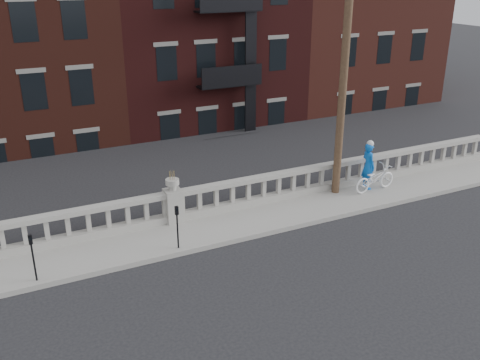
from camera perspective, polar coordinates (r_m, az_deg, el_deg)
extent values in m
plane|color=black|center=(14.67, -1.74, -11.01)|extent=(120.00, 120.00, 0.00)
cube|color=gray|center=(17.04, -5.94, -5.82)|extent=(32.00, 2.20, 0.15)
cube|color=gray|center=(17.76, -7.05, -3.95)|extent=(28.00, 0.34, 0.25)
cube|color=gray|center=(17.42, -7.17, -1.51)|extent=(28.00, 0.34, 0.16)
cube|color=gray|center=(17.58, -7.11, -2.70)|extent=(0.55, 0.55, 1.10)
cylinder|color=gray|center=(17.32, -7.21, -0.75)|extent=(0.24, 0.24, 0.20)
cylinder|color=gray|center=(17.25, -7.24, -0.20)|extent=(0.44, 0.44, 0.18)
cube|color=#605E59|center=(19.36, -7.03, -10.75)|extent=(36.00, 0.50, 5.15)
cube|color=black|center=(39.79, -17.33, 1.47)|extent=(80.00, 44.00, 0.50)
cube|color=#595651|center=(22.75, -15.31, -7.79)|extent=(16.00, 7.00, 4.00)
cube|color=#595651|center=(51.96, 5.59, 17.42)|extent=(14.00, 14.00, 18.00)
cube|color=#401912|center=(31.78, -24.09, 9.20)|extent=(10.00, 14.00, 14.00)
cube|color=#340E0E|center=(33.50, -6.72, 12.79)|extent=(10.00, 14.00, 15.50)
cube|color=#532019|center=(38.26, 7.90, 11.20)|extent=(10.00, 14.00, 12.00)
cylinder|color=#422D1E|center=(18.82, 11.15, 12.89)|extent=(0.28, 0.28, 10.00)
cylinder|color=black|center=(15.25, -21.12, -8.19)|extent=(0.05, 0.05, 1.10)
cube|color=black|center=(14.94, -21.47, -5.93)|extent=(0.10, 0.08, 0.26)
cube|color=black|center=(14.88, -21.48, -5.86)|extent=(0.06, 0.01, 0.08)
cylinder|color=black|center=(15.90, -6.67, -5.47)|extent=(0.05, 0.05, 1.10)
cube|color=black|center=(15.60, -6.78, -3.25)|extent=(0.10, 0.08, 0.26)
cube|color=black|center=(15.54, -6.73, -3.18)|extent=(0.06, 0.01, 0.08)
imported|color=white|center=(20.46, 14.20, 0.17)|extent=(1.87, 0.79, 0.96)
imported|color=blue|center=(20.48, 13.51, 1.48)|extent=(0.46, 0.67, 1.77)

